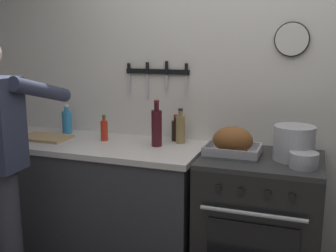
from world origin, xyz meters
TOP-DOWN VIEW (x-y plane):
  - wall_back at (0.00, 1.35)m, footprint 6.00×0.13m
  - counter_block at (-1.20, 0.99)m, footprint 2.03×0.65m
  - stove at (0.22, 0.99)m, footprint 0.76×0.67m
  - roasting_pan at (0.03, 0.98)m, footprint 0.35×0.26m
  - stock_pot at (0.41, 1.00)m, footprint 0.25×0.25m
  - saucepan at (0.47, 0.86)m, footprint 0.17×0.17m
  - cutting_board at (-1.37, 0.96)m, footprint 0.36×0.24m
  - bottle_soy_sauce at (-0.43, 1.23)m, footprint 0.06×0.06m
  - bottle_vinegar at (-0.38, 1.17)m, footprint 0.07×0.07m
  - bottle_dish_soap at (-1.31, 1.16)m, footprint 0.07×0.07m
  - bottle_wine_red at (-0.51, 1.03)m, footprint 0.07×0.07m
  - bottle_hot_sauce at (-0.93, 1.06)m, footprint 0.05×0.05m

SIDE VIEW (x-z plane):
  - stove at x=0.22m, z-range 0.00..0.90m
  - counter_block at x=-1.20m, z-range 0.00..0.90m
  - cutting_board at x=-1.37m, z-range 0.90..0.92m
  - saucepan at x=0.47m, z-range 0.90..0.99m
  - bottle_hot_sauce at x=-0.93m, z-range 0.88..1.07m
  - bottle_soy_sauce at x=-0.43m, z-range 0.88..1.08m
  - roasting_pan at x=0.03m, z-range 0.89..1.08m
  - bottle_dish_soap at x=-1.31m, z-range 0.88..1.11m
  - bottle_vinegar at x=-0.38m, z-range 0.88..1.13m
  - stock_pot at x=0.41m, z-range 0.90..1.11m
  - bottle_wine_red at x=-0.51m, z-range 0.87..1.20m
  - wall_back at x=0.00m, z-range 0.00..2.60m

